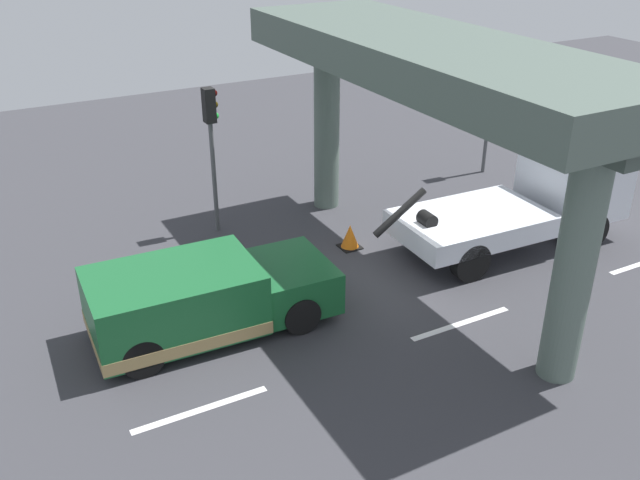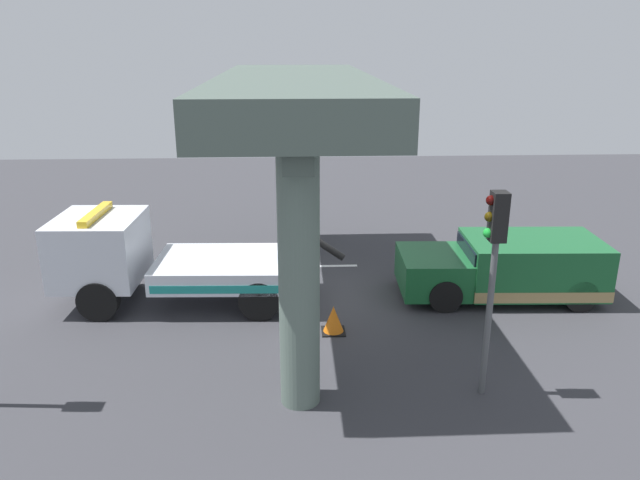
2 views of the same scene
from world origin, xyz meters
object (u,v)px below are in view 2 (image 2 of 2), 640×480
at_px(tow_truck_white, 156,258).
at_px(traffic_cone_orange, 333,320).
at_px(traffic_light_near, 494,250).
at_px(towed_van_green, 509,268).

xyz_separation_m(tow_truck_white, traffic_cone_orange, (-4.41, 1.93, -0.89)).
bearing_deg(traffic_light_near, traffic_cone_orange, -44.89).
distance_m(tow_truck_white, traffic_light_near, 8.64).
xyz_separation_m(tow_truck_white, towed_van_green, (-9.18, 0.03, -0.42)).
relative_size(tow_truck_white, traffic_light_near, 1.82).
relative_size(tow_truck_white, traffic_cone_orange, 11.16).
relative_size(tow_truck_white, towed_van_green, 1.38).
bearing_deg(towed_van_green, tow_truck_white, -0.19).
height_order(tow_truck_white, towed_van_green, tow_truck_white).
bearing_deg(tow_truck_white, traffic_light_near, 147.02).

